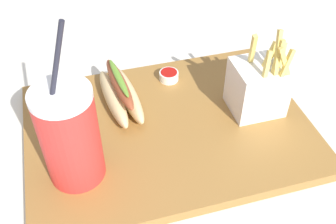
{
  "coord_description": "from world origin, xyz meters",
  "views": [
    {
      "loc": [
        -0.14,
        -0.48,
        0.52
      ],
      "look_at": [
        0.0,
        0.0,
        0.05
      ],
      "focal_mm": 42.56,
      "sensor_mm": 36.0,
      "label": 1
    }
  ],
  "objects": [
    {
      "name": "ketchup_cup_1",
      "position": [
        0.04,
        0.12,
        0.03
      ],
      "size": [
        0.04,
        0.04,
        0.02
      ],
      "color": "white",
      "rests_on": "food_tray"
    },
    {
      "name": "ground_plane",
      "position": [
        0.0,
        0.0,
        -0.01
      ],
      "size": [
        2.4,
        2.4,
        0.02
      ],
      "primitive_type": "cube",
      "color": "silver"
    },
    {
      "name": "soda_cup",
      "position": [
        -0.16,
        -0.06,
        0.1
      ],
      "size": [
        0.09,
        0.09,
        0.27
      ],
      "color": "red",
      "rests_on": "food_tray"
    },
    {
      "name": "ketchup_cup_2",
      "position": [
        0.21,
        0.07,
        0.03
      ],
      "size": [
        0.03,
        0.03,
        0.02
      ],
      "color": "white",
      "rests_on": "food_tray"
    },
    {
      "name": "fries_basket",
      "position": [
        0.17,
        -0.0,
        0.07
      ],
      "size": [
        0.09,
        0.08,
        0.17
      ],
      "color": "white",
      "rests_on": "food_tray"
    },
    {
      "name": "food_tray",
      "position": [
        0.0,
        0.0,
        0.01
      ],
      "size": [
        0.49,
        0.36,
        0.02
      ],
      "primitive_type": "cube",
      "color": "olive",
      "rests_on": "ground_plane"
    },
    {
      "name": "hot_dog_1",
      "position": [
        -0.07,
        0.08,
        0.05
      ],
      "size": [
        0.07,
        0.17,
        0.07
      ],
      "color": "#E5C689",
      "rests_on": "food_tray"
    },
    {
      "name": "ketchup_cup_3",
      "position": [
        -0.21,
        0.13,
        0.03
      ],
      "size": [
        0.04,
        0.04,
        0.02
      ],
      "color": "white",
      "rests_on": "food_tray"
    }
  ]
}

